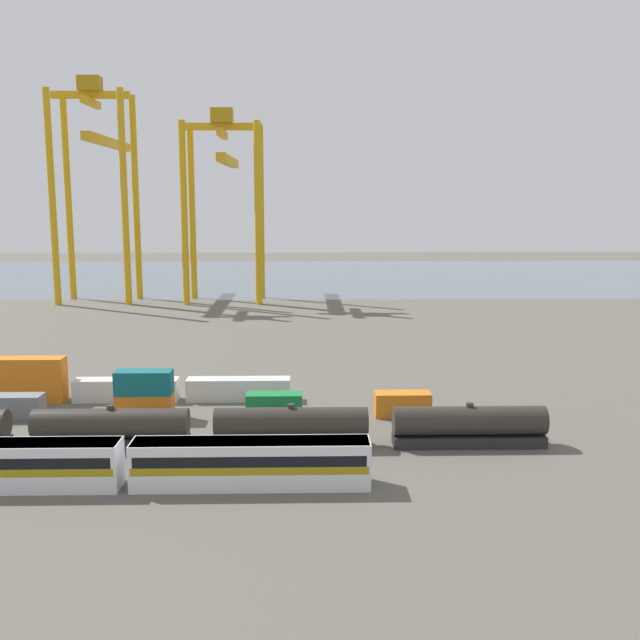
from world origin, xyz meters
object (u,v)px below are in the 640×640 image
at_px(freight_tank_row, 202,428).
at_px(shipping_container_5, 403,404).
at_px(shipping_container_4, 274,405).
at_px(gantry_crane_west, 98,168).
at_px(passenger_train, 0,463).
at_px(shipping_container_2, 145,406).
at_px(gantry_crane_central, 225,184).

bearing_deg(freight_tank_row, shipping_container_5, 25.84).
height_order(freight_tank_row, shipping_container_4, freight_tank_row).
relative_size(freight_tank_row, gantry_crane_west, 1.30).
relative_size(passenger_train, shipping_container_4, 9.96).
distance_m(shipping_container_2, shipping_container_4, 13.97).
bearing_deg(gantry_crane_central, freight_tank_row, -85.41).
distance_m(shipping_container_2, shipping_container_5, 27.94).
bearing_deg(passenger_train, gantry_crane_central, 86.72).
relative_size(shipping_container_2, shipping_container_4, 1.00).
relative_size(gantry_crane_west, gantry_crane_central, 1.16).
xyz_separation_m(shipping_container_5, gantry_crane_west, (-57.99, 95.27, 29.32)).
bearing_deg(gantry_crane_central, gantry_crane_west, 179.43).
distance_m(shipping_container_2, gantry_crane_central, 98.38).
bearing_deg(gantry_crane_central, shipping_container_5, -73.08).
xyz_separation_m(shipping_container_5, gantry_crane_central, (-28.89, 94.98, 25.60)).
xyz_separation_m(passenger_train, shipping_container_4, (21.49, 19.47, -0.84)).
height_order(shipping_container_5, gantry_crane_west, gantry_crane_west).
height_order(shipping_container_2, shipping_container_5, same).
distance_m(freight_tank_row, gantry_crane_central, 108.15).
distance_m(shipping_container_5, gantry_crane_west, 115.32).
height_order(freight_tank_row, gantry_crane_west, gantry_crane_west).
height_order(passenger_train, gantry_crane_west, gantry_crane_west).
distance_m(shipping_container_4, gantry_crane_central, 99.50).
xyz_separation_m(shipping_container_2, shipping_container_4, (13.97, 0.00, 0.00)).
height_order(freight_tank_row, shipping_container_2, freight_tank_row).
bearing_deg(freight_tank_row, passenger_train, -147.49).
height_order(gantry_crane_west, gantry_crane_central, gantry_crane_west).
bearing_deg(shipping_container_2, gantry_crane_west, 107.51).
height_order(shipping_container_4, gantry_crane_west, gantry_crane_west).
relative_size(passenger_train, gantry_crane_west, 1.19).
bearing_deg(freight_tank_row, shipping_container_2, 127.06).
relative_size(shipping_container_2, gantry_crane_west, 0.12).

